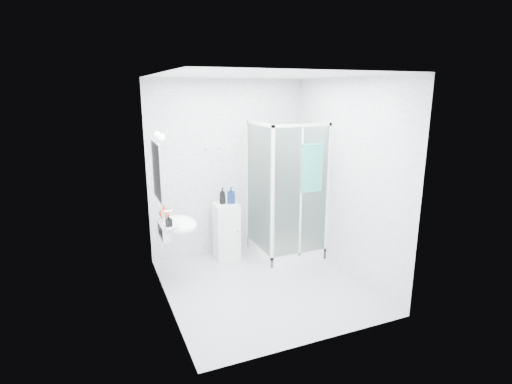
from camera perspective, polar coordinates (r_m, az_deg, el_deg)
name	(u,v)px	position (r m, az deg, el deg)	size (l,w,h in m)	color
room	(263,187)	(4.82, 1.07, 0.72)	(2.40, 2.60, 2.60)	white
shower_enclosure	(283,227)	(6.00, 3.92, -5.04)	(0.90, 0.95, 2.00)	white
wall_basin	(176,226)	(5.09, -11.30, -4.73)	(0.46, 0.56, 0.35)	white
mirror	(157,171)	(4.87, -14.00, 2.86)	(0.02, 0.60, 0.70)	white
vanity_lights	(159,136)	(4.82, -13.71, 7.82)	(0.10, 0.40, 0.08)	silver
wall_hooks	(213,148)	(5.83, -6.22, 6.23)	(0.23, 0.06, 0.03)	silver
storage_cabinet	(226,231)	(5.95, -4.26, -5.53)	(0.35, 0.38, 0.83)	white
hand_towel	(312,167)	(5.51, 8.02, 3.59)	(0.31, 0.05, 0.67)	teal
shampoo_bottle_a	(222,196)	(5.79, -4.82, -0.52)	(0.09, 0.09, 0.24)	black
shampoo_bottle_b	(231,195)	(5.81, -3.58, -0.44)	(0.11, 0.11, 0.24)	#0B1D43
soap_dispenser_orange	(164,211)	(5.18, -12.97, -2.69)	(0.14, 0.14, 0.17)	#B13414
soap_dispenser_black	(169,221)	(4.84, -12.36, -4.03)	(0.06, 0.07, 0.14)	black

